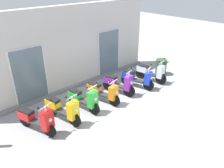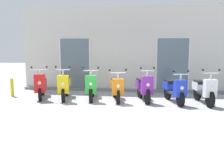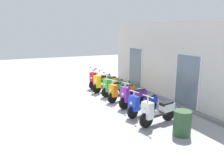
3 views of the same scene
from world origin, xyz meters
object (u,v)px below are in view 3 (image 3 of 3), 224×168
at_px(scooter_green, 114,87).
at_px(curb_bollard, 95,78).
at_px(scooter_red, 100,80).
at_px(scooter_white, 158,111).
at_px(scooter_orange, 121,91).
at_px(trash_bin, 182,123).
at_px(scooter_purple, 133,96).
at_px(scooter_blue, 143,103).
at_px(scooter_yellow, 105,83).

bearing_deg(scooter_green, curb_bollard, 177.47).
xyz_separation_m(scooter_red, scooter_white, (5.83, -0.14, -0.01)).
bearing_deg(scooter_orange, curb_bollard, 176.83).
height_order(scooter_white, trash_bin, scooter_white).
height_order(scooter_green, curb_bollard, scooter_green).
height_order(scooter_red, scooter_purple, scooter_purple).
distance_m(scooter_orange, trash_bin, 4.06).
relative_size(scooter_blue, curb_bollard, 2.26).
xyz_separation_m(scooter_yellow, curb_bollard, (-2.21, 0.24, -0.15)).
xyz_separation_m(scooter_red, scooter_blue, (4.84, -0.14, -0.01)).
bearing_deg(scooter_purple, scooter_yellow, -178.23).
bearing_deg(scooter_red, trash_bin, 0.20).
relative_size(scooter_yellow, scooter_green, 1.05).
xyz_separation_m(scooter_blue, curb_bollard, (-6.11, 0.31, -0.12)).
bearing_deg(scooter_yellow, scooter_green, 6.08).
bearing_deg(scooter_white, scooter_green, 177.39).
height_order(scooter_purple, trash_bin, scooter_purple).
height_order(scooter_red, curb_bollard, scooter_red).
bearing_deg(scooter_yellow, curb_bollard, 173.68).
bearing_deg(scooter_green, scooter_orange, -5.42).
bearing_deg(scooter_red, scooter_yellow, -4.16).
bearing_deg(scooter_yellow, trash_bin, 0.89).
relative_size(scooter_purple, scooter_blue, 0.98).
relative_size(scooter_green, scooter_white, 0.95).
bearing_deg(scooter_green, trash_bin, -0.13).
relative_size(scooter_red, trash_bin, 1.90).
distance_m(scooter_green, scooter_purple, 1.89).
xyz_separation_m(scooter_green, curb_bollard, (-3.18, 0.14, -0.12)).
bearing_deg(scooter_red, scooter_white, -1.40).
height_order(scooter_red, scooter_green, same).
height_order(scooter_red, scooter_yellow, scooter_yellow).
bearing_deg(trash_bin, scooter_blue, -175.47).
distance_m(scooter_green, curb_bollard, 3.19).
distance_m(scooter_green, trash_bin, 4.97).
bearing_deg(scooter_blue, trash_bin, 4.53).
xyz_separation_m(scooter_yellow, scooter_green, (0.98, 0.10, -0.04)).
height_order(scooter_orange, scooter_purple, scooter_purple).
relative_size(scooter_yellow, scooter_orange, 1.05).
bearing_deg(scooter_purple, scooter_red, -179.70).
distance_m(scooter_purple, trash_bin, 3.08).
distance_m(scooter_green, scooter_orange, 0.92).
height_order(scooter_purple, scooter_blue, scooter_purple).
relative_size(curb_bollard, trash_bin, 0.87).
bearing_deg(scooter_white, trash_bin, 8.95).
distance_m(scooter_purple, scooter_white, 2.03).
bearing_deg(curb_bollard, scooter_green, -2.53).
xyz_separation_m(scooter_green, scooter_blue, (2.92, -0.17, 0.00)).
xyz_separation_m(scooter_yellow, scooter_orange, (1.89, 0.02, -0.02)).
distance_m(scooter_orange, scooter_white, 3.00).
relative_size(scooter_yellow, curb_bollard, 2.34).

